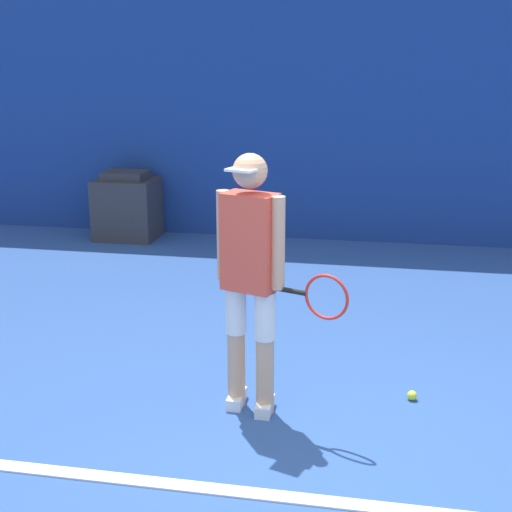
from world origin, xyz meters
The scene contains 6 objects.
ground_plane centered at (0.00, 0.00, 0.00)m, with size 24.00×24.00×0.00m, color #2D5193.
back_wall centered at (0.00, 5.36, 1.58)m, with size 24.00×0.10×3.17m.
court_baseline centered at (0.00, -0.26, 0.01)m, with size 21.60×0.10×0.01m.
tennis_player centered at (-0.55, 0.70, 0.96)m, with size 0.88×0.38×1.73m.
tennis_ball centered at (0.52, 1.02, 0.03)m, with size 0.07×0.07×0.07m.
covered_chair centered at (-3.00, 4.94, 0.41)m, with size 0.76×0.64×0.87m.
Camera 1 is at (0.28, -3.57, 2.32)m, focal length 50.00 mm.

